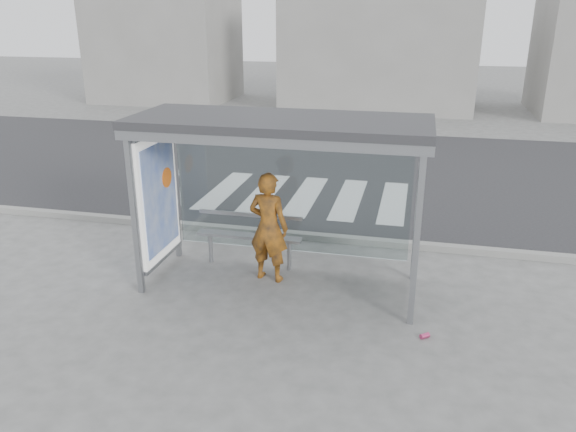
{
  "coord_description": "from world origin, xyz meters",
  "views": [
    {
      "loc": [
        1.9,
        -7.62,
        4.02
      ],
      "look_at": [
        0.07,
        0.2,
        1.08
      ],
      "focal_mm": 35.0,
      "sensor_mm": 36.0,
      "label": 1
    }
  ],
  "objects_px": {
    "bus_shelter": "(256,159)",
    "bench": "(249,236)",
    "person": "(269,227)",
    "soda_can": "(425,336)"
  },
  "relations": [
    {
      "from": "bus_shelter",
      "to": "bench",
      "type": "distance_m",
      "value": 1.57
    },
    {
      "from": "person",
      "to": "bench",
      "type": "height_order",
      "value": "person"
    },
    {
      "from": "bus_shelter",
      "to": "soda_can",
      "type": "bearing_deg",
      "value": -23.17
    },
    {
      "from": "bus_shelter",
      "to": "person",
      "type": "distance_m",
      "value": 1.12
    },
    {
      "from": "bench",
      "to": "soda_can",
      "type": "bearing_deg",
      "value": -29.47
    },
    {
      "from": "bus_shelter",
      "to": "person",
      "type": "bearing_deg",
      "value": 41.83
    },
    {
      "from": "bus_shelter",
      "to": "soda_can",
      "type": "xyz_separation_m",
      "value": [
        2.57,
        -1.1,
        -1.95
      ]
    },
    {
      "from": "bus_shelter",
      "to": "person",
      "type": "xyz_separation_m",
      "value": [
        0.14,
        0.12,
        -1.11
      ]
    },
    {
      "from": "person",
      "to": "bench",
      "type": "distance_m",
      "value": 0.68
    },
    {
      "from": "bench",
      "to": "person",
      "type": "bearing_deg",
      "value": -42.12
    }
  ]
}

